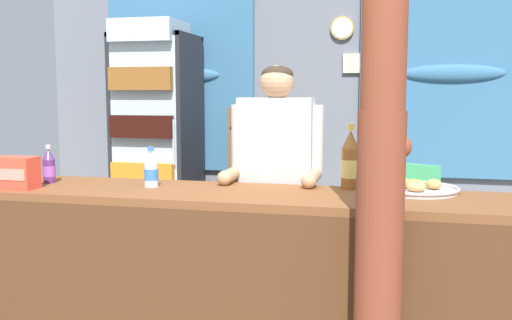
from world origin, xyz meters
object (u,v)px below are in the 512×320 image
soda_bottle_grape_soda (49,167)px  soda_bottle_water (151,170)px  timber_post (382,125)px  snack_box_crackers (15,173)px  pastry_tray (416,188)px  stall_counter (238,264)px  drink_fridge (156,123)px  shopkeeper (276,167)px  soda_bottle_iced_tea (350,161)px  plastic_lawn_chair (419,209)px  bottle_shelf_rack (257,173)px

soda_bottle_grape_soda → soda_bottle_water: 0.60m
soda_bottle_grape_soda → soda_bottle_water: bearing=0.7°
timber_post → soda_bottle_water: timber_post is taller
snack_box_crackers → pastry_tray: snack_box_crackers is taller
stall_counter → soda_bottle_grape_soda: bearing=172.1°
stall_counter → snack_box_crackers: snack_box_crackers is taller
timber_post → drink_fridge: timber_post is taller
shopkeeper → soda_bottle_water: (-0.59, -0.40, 0.02)m
soda_bottle_iced_tea → soda_bottle_water: bearing=-169.9°
timber_post → drink_fridge: 3.38m
stall_counter → soda_bottle_water: soda_bottle_water is taller
timber_post → shopkeeper: bearing=125.5°
drink_fridge → snack_box_crackers: size_ratio=9.24×
soda_bottle_iced_tea → stall_counter: bearing=-145.8°
timber_post → snack_box_crackers: bearing=173.4°
plastic_lawn_chair → pastry_tray: (-0.09, -1.65, 0.43)m
soda_bottle_iced_tea → soda_bottle_grape_soda: soda_bottle_iced_tea is taller
soda_bottle_grape_soda → snack_box_crackers: size_ratio=0.95×
timber_post → shopkeeper: (-0.60, 0.84, -0.29)m
soda_bottle_iced_tea → pastry_tray: bearing=-5.0°
drink_fridge → soda_bottle_iced_tea: 2.80m
stall_counter → pastry_tray: pastry_tray is taller
bottle_shelf_rack → soda_bottle_grape_soda: size_ratio=6.02×
bottle_shelf_rack → snack_box_crackers: bottle_shelf_rack is taller
bottle_shelf_rack → soda_bottle_water: bearing=-90.3°
snack_box_crackers → pastry_tray: (2.00, 0.38, -0.06)m
drink_fridge → soda_bottle_grape_soda: 2.23m
stall_counter → drink_fridge: bearing=121.4°
drink_fridge → soda_bottle_iced_tea: bearing=-46.0°
timber_post → pastry_tray: (0.16, 0.59, -0.35)m
drink_fridge → bottle_shelf_rack: bearing=9.4°
shopkeeper → soda_bottle_grape_soda: (-1.19, -0.41, 0.02)m
timber_post → snack_box_crackers: 1.87m
bottle_shelf_rack → soda_bottle_grape_soda: 2.46m
stall_counter → drink_fridge: 2.82m
shopkeeper → pastry_tray: 0.80m
soda_bottle_water → snack_box_crackers: (-0.65, -0.22, -0.01)m
plastic_lawn_chair → soda_bottle_iced_tea: bearing=-104.6°
stall_counter → timber_post: size_ratio=1.35×
bottle_shelf_rack → soda_bottle_iced_tea: 2.43m
plastic_lawn_chair → soda_bottle_grape_soda: bearing=-138.5°
soda_bottle_water → bottle_shelf_rack: bearing=89.7°
shopkeeper → snack_box_crackers: bearing=-153.2°
soda_bottle_grape_soda → snack_box_crackers: soda_bottle_grape_soda is taller
bottle_shelf_rack → plastic_lawn_chair: bearing=-21.1°
bottle_shelf_rack → pastry_tray: 2.59m
snack_box_crackers → pastry_tray: bearing=10.7°
timber_post → soda_bottle_iced_tea: size_ratio=7.86×
drink_fridge → plastic_lawn_chair: drink_fridge is taller
drink_fridge → shopkeeper: bearing=-49.9°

